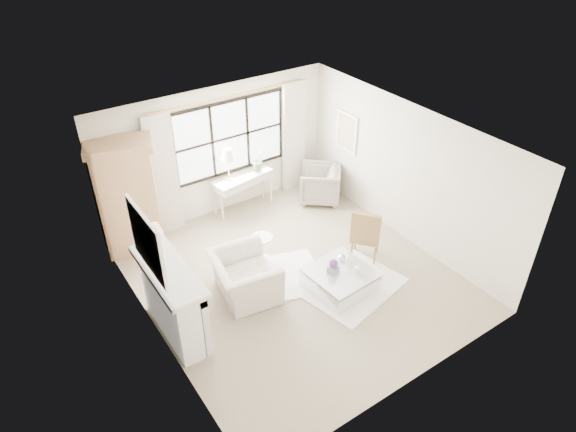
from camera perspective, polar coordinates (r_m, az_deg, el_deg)
name	(u,v)px	position (r m, az deg, el deg)	size (l,w,h in m)	color
floor	(295,278)	(9.19, 0.77, -6.89)	(5.50, 5.50, 0.00)	tan
ceiling	(296,140)	(7.70, 0.93, 8.50)	(5.50, 5.50, 0.00)	silver
wall_back	(217,152)	(10.44, -7.89, 7.08)	(5.00, 5.00, 0.00)	white
wall_front	(420,315)	(6.81, 14.42, -10.59)	(5.00, 5.00, 0.00)	silver
wall_left	(150,270)	(7.50, -15.11, -5.85)	(5.50, 5.50, 0.00)	silver
wall_right	(406,173)	(9.82, 12.94, 4.68)	(5.50, 5.50, 0.00)	beige
window_pane	(230,137)	(10.43, -6.47, 8.70)	(2.40, 0.02, 1.50)	silver
window_frame	(230,137)	(10.42, -6.44, 8.68)	(2.50, 0.04, 1.50)	black
curtain_rod	(229,96)	(10.05, -6.62, 13.08)	(0.04, 0.04, 3.30)	#B2823E
curtain_left	(163,175)	(10.01, -13.67, 4.41)	(0.55, 0.10, 2.47)	beige
curtain_right	(294,137)	(11.23, 0.64, 8.75)	(0.55, 0.10, 2.47)	beige
fireplace	(171,301)	(8.00, -12.86, -9.18)	(0.58, 1.66, 1.26)	silver
mirror_frame	(146,242)	(7.22, -15.46, -2.77)	(0.05, 1.15, 0.95)	white
mirror_glass	(149,241)	(7.22, -15.24, -2.70)	(0.02, 1.00, 0.80)	silver
art_frame	(347,132)	(10.79, 6.54, 9.29)	(0.04, 0.62, 0.82)	white
art_canvas	(346,132)	(10.78, 6.45, 9.26)	(0.01, 0.52, 0.72)	beige
mantel_lamp	(155,231)	(7.73, -14.53, -1.57)	(0.22, 0.22, 0.51)	black
armoire	(128,197)	(9.67, -17.33, 2.00)	(1.28, 1.02, 2.24)	tan
console_table	(243,192)	(10.84, -5.00, 2.64)	(1.36, 0.65, 0.80)	silver
console_lamp	(228,155)	(10.27, -6.71, 6.75)	(0.28, 0.28, 0.69)	#C79345
orchid_plant	(258,160)	(10.70, -3.36, 6.20)	(0.26, 0.21, 0.48)	#506A47
side_table	(262,245)	(9.42, -2.88, -3.19)	(0.40, 0.40, 0.51)	white
rug_left	(272,278)	(9.16, -1.79, -6.95)	(1.76, 1.24, 0.03)	white
rug_right	(353,286)	(9.07, 7.18, -7.75)	(1.66, 1.25, 0.03)	white
club_armchair	(244,277)	(8.67, -4.87, -6.75)	(1.15, 1.00, 0.75)	beige
wingback_chair	(320,184)	(11.14, 3.56, 3.58)	(0.83, 0.86, 0.78)	gray
french_chair	(365,244)	(9.55, 8.55, -3.13)	(0.68, 0.68, 1.08)	#9F7843
coffee_table	(340,280)	(8.91, 5.80, -7.11)	(1.07, 1.07, 0.38)	silver
planter_box	(333,270)	(8.71, 5.04, -5.97)	(0.16, 0.16, 0.12)	gray
planter_flowers	(334,263)	(8.62, 5.08, -5.28)	(0.15, 0.15, 0.15)	#5E2E74
pillar_candle	(356,270)	(8.75, 7.57, -5.93)	(0.09, 0.09, 0.12)	white
coffee_vase	(342,257)	(8.98, 6.00, -4.51)	(0.14, 0.14, 0.15)	silver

